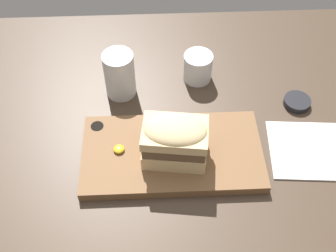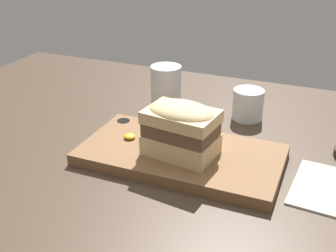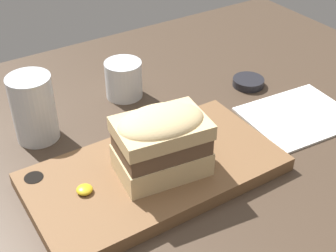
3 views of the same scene
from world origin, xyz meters
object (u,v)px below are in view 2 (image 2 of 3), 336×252
Objects in this scene: serving_board at (180,155)px; water_glass at (166,93)px; wine_glass at (248,106)px; sandwich at (181,127)px.

water_glass is at bearing 119.84° from serving_board.
wine_glass is (7.91, 24.89, 2.09)cm from serving_board.
water_glass is (-11.80, 20.58, 4.07)cm from serving_board.
serving_board is 2.74× the size of sandwich.
sandwich is at bearing -105.68° from wine_glass.
wine_glass is at bearing 72.37° from serving_board.
sandwich is at bearing -68.04° from serving_board.
water_glass reaches higher than wine_glass.
serving_board is at bearing -107.63° from wine_glass.
sandwich is (0.55, -1.35, 6.95)cm from serving_board.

